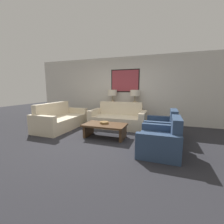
# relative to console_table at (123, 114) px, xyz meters

# --- Properties ---
(ground_plane) EXTENTS (20.00, 20.00, 0.00)m
(ground_plane) POSITION_rel_console_table_xyz_m (0.00, -2.20, -0.36)
(ground_plane) COLOR #28282D
(back_wall) EXTENTS (8.15, 0.12, 2.65)m
(back_wall) POSITION_rel_console_table_xyz_m (0.00, 0.28, 0.97)
(back_wall) COLOR beige
(back_wall) RESTS_ON ground_plane
(console_table) EXTENTS (1.39, 0.40, 0.72)m
(console_table) POSITION_rel_console_table_xyz_m (0.00, 0.00, 0.00)
(console_table) COLOR brown
(console_table) RESTS_ON ground_plane
(table_lamp_left) EXTENTS (0.37, 0.37, 0.62)m
(table_lamp_left) POSITION_rel_console_table_xyz_m (-0.46, 0.00, 0.80)
(table_lamp_left) COLOR tan
(table_lamp_left) RESTS_ON console_table
(table_lamp_right) EXTENTS (0.37, 0.37, 0.62)m
(table_lamp_right) POSITION_rel_console_table_xyz_m (0.46, 0.00, 0.80)
(table_lamp_right) COLOR tan
(table_lamp_right) RESTS_ON console_table
(couch_by_back_wall) EXTENTS (2.00, 0.95, 0.89)m
(couch_by_back_wall) POSITION_rel_console_table_xyz_m (0.00, -0.70, -0.07)
(couch_by_back_wall) COLOR beige
(couch_by_back_wall) RESTS_ON ground_plane
(couch_by_side) EXTENTS (0.95, 2.00, 0.89)m
(couch_by_side) POSITION_rel_console_table_xyz_m (-1.86, -1.54, -0.07)
(couch_by_side) COLOR beige
(couch_by_side) RESTS_ON ground_plane
(coffee_table) EXTENTS (1.20, 0.69, 0.39)m
(coffee_table) POSITION_rel_console_table_xyz_m (0.00, -1.96, -0.07)
(coffee_table) COLOR #4C331E
(coffee_table) RESTS_ON ground_plane
(decorative_bowl) EXTENTS (0.26, 0.26, 0.06)m
(decorative_bowl) POSITION_rel_console_table_xyz_m (-0.04, -1.91, 0.06)
(decorative_bowl) COLOR olive
(decorative_bowl) RESTS_ON coffee_table
(armchair_near_back_wall) EXTENTS (0.85, 1.00, 0.82)m
(armchair_near_back_wall) POSITION_rel_console_table_xyz_m (1.55, -1.39, -0.09)
(armchair_near_back_wall) COLOR navy
(armchair_near_back_wall) RESTS_ON ground_plane
(armchair_near_camera) EXTENTS (0.85, 1.00, 0.82)m
(armchair_near_camera) POSITION_rel_console_table_xyz_m (1.55, -2.53, -0.09)
(armchair_near_camera) COLOR navy
(armchair_near_camera) RESTS_ON ground_plane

